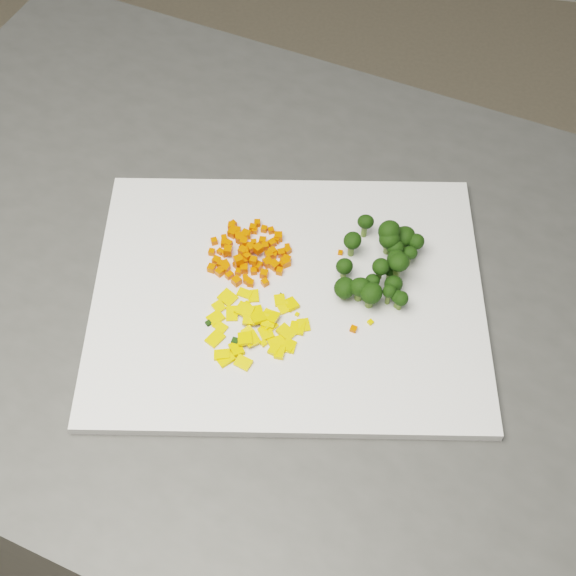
% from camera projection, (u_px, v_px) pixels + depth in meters
% --- Properties ---
extents(ground, '(4.00, 4.00, 0.00)m').
position_uv_depth(ground, '(127.00, 527.00, 1.70)').
color(ground, gray).
rests_on(ground, ground).
extents(counter_block, '(1.27, 1.03, 0.90)m').
position_uv_depth(counter_block, '(266.00, 430.00, 1.34)').
color(counter_block, '#3F3F3C').
rests_on(counter_block, ground).
extents(cutting_board, '(0.50, 0.42, 0.01)m').
position_uv_depth(cutting_board, '(288.00, 296.00, 0.94)').
color(cutting_board, silver).
rests_on(cutting_board, counter_block).
extents(carrot_pile, '(0.10, 0.10, 0.03)m').
position_uv_depth(carrot_pile, '(246.00, 247.00, 0.95)').
color(carrot_pile, '#E64702').
rests_on(carrot_pile, cutting_board).
extents(pepper_pile, '(0.12, 0.12, 0.02)m').
position_uv_depth(pepper_pile, '(256.00, 325.00, 0.90)').
color(pepper_pile, yellow).
rests_on(pepper_pile, cutting_board).
extents(broccoli_pile, '(0.12, 0.12, 0.06)m').
position_uv_depth(broccoli_pile, '(380.00, 255.00, 0.93)').
color(broccoli_pile, black).
rests_on(broccoli_pile, cutting_board).
extents(carrot_cube_0, '(0.01, 0.01, 0.01)m').
position_uv_depth(carrot_cube_0, '(274.00, 265.00, 0.95)').
color(carrot_cube_0, '#E64702').
rests_on(carrot_cube_0, carrot_pile).
extents(carrot_cube_1, '(0.01, 0.01, 0.01)m').
position_uv_depth(carrot_cube_1, '(283.00, 264.00, 0.95)').
color(carrot_cube_1, '#E64702').
rests_on(carrot_cube_1, carrot_pile).
extents(carrot_cube_2, '(0.01, 0.01, 0.01)m').
position_uv_depth(carrot_cube_2, '(245.00, 236.00, 0.98)').
color(carrot_cube_2, '#E64702').
rests_on(carrot_cube_2, carrot_pile).
extents(carrot_cube_3, '(0.01, 0.01, 0.01)m').
position_uv_depth(carrot_cube_3, '(254.00, 243.00, 0.96)').
color(carrot_cube_3, '#E64702').
rests_on(carrot_cube_3, carrot_pile).
extents(carrot_cube_4, '(0.01, 0.01, 0.01)m').
position_uv_depth(carrot_cube_4, '(246.00, 253.00, 0.96)').
color(carrot_cube_4, '#E64702').
rests_on(carrot_cube_4, carrot_pile).
extents(carrot_cube_5, '(0.01, 0.01, 0.01)m').
position_uv_depth(carrot_cube_5, '(241.00, 238.00, 0.97)').
color(carrot_cube_5, '#E64702').
rests_on(carrot_cube_5, carrot_pile).
extents(carrot_cube_6, '(0.01, 0.01, 0.01)m').
position_uv_depth(carrot_cube_6, '(229.00, 244.00, 0.96)').
color(carrot_cube_6, '#E64702').
rests_on(carrot_cube_6, carrot_pile).
extents(carrot_cube_7, '(0.01, 0.01, 0.01)m').
position_uv_depth(carrot_cube_7, '(287.00, 247.00, 0.97)').
color(carrot_cube_7, '#E64702').
rests_on(carrot_cube_7, carrot_pile).
extents(carrot_cube_8, '(0.01, 0.01, 0.01)m').
position_uv_depth(carrot_cube_8, '(281.00, 253.00, 0.96)').
color(carrot_cube_8, '#E64702').
rests_on(carrot_cube_8, carrot_pile).
extents(carrot_cube_9, '(0.01, 0.01, 0.01)m').
position_uv_depth(carrot_cube_9, '(248.00, 255.00, 0.96)').
color(carrot_cube_9, '#E64702').
rests_on(carrot_cube_9, carrot_pile).
extents(carrot_cube_10, '(0.01, 0.01, 0.01)m').
position_uv_depth(carrot_cube_10, '(233.00, 233.00, 0.98)').
color(carrot_cube_10, '#E64702').
rests_on(carrot_cube_10, carrot_pile).
extents(carrot_cube_11, '(0.01, 0.01, 0.01)m').
position_uv_depth(carrot_cube_11, '(251.00, 248.00, 0.95)').
color(carrot_cube_11, '#E64702').
rests_on(carrot_cube_11, carrot_pile).
extents(carrot_cube_12, '(0.01, 0.01, 0.01)m').
position_uv_depth(carrot_cube_12, '(264.00, 229.00, 0.98)').
color(carrot_cube_12, '#E64702').
rests_on(carrot_cube_12, carrot_pile).
extents(carrot_cube_13, '(0.01, 0.01, 0.01)m').
position_uv_depth(carrot_cube_13, '(280.00, 271.00, 0.95)').
color(carrot_cube_13, '#E64702').
rests_on(carrot_cube_13, carrot_pile).
extents(carrot_cube_14, '(0.01, 0.01, 0.01)m').
position_uv_depth(carrot_cube_14, '(239.00, 237.00, 0.97)').
color(carrot_cube_14, '#E64702').
rests_on(carrot_cube_14, carrot_pile).
extents(carrot_cube_15, '(0.01, 0.01, 0.01)m').
position_uv_depth(carrot_cube_15, '(212.00, 252.00, 0.96)').
color(carrot_cube_15, '#E64702').
rests_on(carrot_cube_15, carrot_pile).
extents(carrot_cube_16, '(0.01, 0.01, 0.01)m').
position_uv_depth(carrot_cube_16, '(277.00, 239.00, 0.97)').
color(carrot_cube_16, '#E64702').
rests_on(carrot_cube_16, carrot_pile).
extents(carrot_cube_17, '(0.01, 0.01, 0.01)m').
position_uv_depth(carrot_cube_17, '(251.00, 283.00, 0.94)').
color(carrot_cube_17, '#E64702').
rests_on(carrot_cube_17, carrot_pile).
extents(carrot_cube_18, '(0.01, 0.01, 0.01)m').
position_uv_depth(carrot_cube_18, '(287.00, 250.00, 0.96)').
color(carrot_cube_18, '#E64702').
rests_on(carrot_cube_18, carrot_pile).
extents(carrot_cube_19, '(0.01, 0.01, 0.01)m').
position_uv_depth(carrot_cube_19, '(265.00, 246.00, 0.97)').
color(carrot_cube_19, '#E64702').
rests_on(carrot_cube_19, carrot_pile).
extents(carrot_cube_20, '(0.01, 0.01, 0.01)m').
position_uv_depth(carrot_cube_20, '(212.00, 268.00, 0.95)').
color(carrot_cube_20, '#E64702').
rests_on(carrot_cube_20, carrot_pile).
extents(carrot_cube_21, '(0.01, 0.01, 0.01)m').
position_uv_depth(carrot_cube_21, '(233.00, 224.00, 0.99)').
color(carrot_cube_21, '#E64702').
rests_on(carrot_cube_21, carrot_pile).
extents(carrot_cube_22, '(0.01, 0.01, 0.01)m').
position_uv_depth(carrot_cube_22, '(228.00, 250.00, 0.96)').
color(carrot_cube_22, '#E64702').
rests_on(carrot_cube_22, carrot_pile).
extents(carrot_cube_23, '(0.01, 0.01, 0.01)m').
position_uv_depth(carrot_cube_23, '(257.00, 250.00, 0.96)').
color(carrot_cube_23, '#E64702').
rests_on(carrot_cube_23, carrot_pile).
extents(carrot_cube_24, '(0.01, 0.01, 0.01)m').
position_uv_depth(carrot_cube_24, '(258.00, 249.00, 0.95)').
color(carrot_cube_24, '#E64702').
rests_on(carrot_cube_24, carrot_pile).
extents(carrot_cube_25, '(0.01, 0.01, 0.01)m').
position_uv_depth(carrot_cube_25, '(225.00, 253.00, 0.96)').
color(carrot_cube_25, '#E64702').
rests_on(carrot_cube_25, carrot_pile).
extents(carrot_cube_26, '(0.01, 0.01, 0.01)m').
position_uv_depth(carrot_cube_26, '(255.00, 231.00, 0.98)').
color(carrot_cube_26, '#E64702').
rests_on(carrot_cube_26, carrot_pile).
extents(carrot_cube_27, '(0.01, 0.01, 0.01)m').
position_uv_depth(carrot_cube_27, '(254.00, 271.00, 0.95)').
color(carrot_cube_27, '#E64702').
rests_on(carrot_cube_27, carrot_pile).
extents(carrot_cube_28, '(0.01, 0.01, 0.01)m').
position_uv_depth(carrot_cube_28, '(243.00, 250.00, 0.96)').
color(carrot_cube_28, '#E64702').
rests_on(carrot_cube_28, carrot_pile).
extents(carrot_cube_29, '(0.01, 0.01, 0.01)m').
position_uv_depth(carrot_cube_29, '(272.00, 252.00, 0.96)').
color(carrot_cube_29, '#E64702').
rests_on(carrot_cube_29, carrot_pile).
extents(carrot_cube_30, '(0.01, 0.01, 0.01)m').
position_uv_depth(carrot_cube_30, '(250.00, 260.00, 0.96)').
color(carrot_cube_30, '#E64702').
rests_on(carrot_cube_30, carrot_pile).
extents(carrot_cube_31, '(0.01, 0.01, 0.01)m').
position_uv_depth(carrot_cube_31, '(274.00, 264.00, 0.95)').
color(carrot_cube_31, '#E64702').
rests_on(carrot_cube_31, carrot_pile).
extents(carrot_cube_32, '(0.01, 0.01, 0.01)m').
position_uv_depth(carrot_cube_32, '(247.00, 256.00, 0.95)').
color(carrot_cube_32, '#E64702').
rests_on(carrot_cube_32, carrot_pile).
extents(carrot_cube_33, '(0.01, 0.01, 0.01)m').
position_uv_depth(carrot_cube_33, '(253.00, 261.00, 0.94)').
color(carrot_cube_33, '#E64702').
rests_on(carrot_cube_33, carrot_pile).
extents(carrot_cube_34, '(0.01, 0.01, 0.01)m').
position_uv_depth(carrot_cube_34, '(265.00, 283.00, 0.94)').
color(carrot_cube_34, '#E64702').
rests_on(carrot_cube_34, carrot_pile).
extents(carrot_cube_35, '(0.01, 0.01, 0.01)m').
position_uv_depth(carrot_cube_35, '(225.00, 243.00, 0.97)').
color(carrot_cube_35, '#E64702').
rests_on(carrot_cube_35, carrot_pile).
extents(carrot_cube_36, '(0.01, 0.01, 0.01)m').
position_uv_depth(carrot_cube_36, '(239.00, 272.00, 0.95)').
color(carrot_cube_36, '#E64702').
rests_on(carrot_cube_36, carrot_pile).
extents(carrot_cube_37, '(0.01, 0.01, 0.01)m').
position_uv_depth(carrot_cube_37, '(246.00, 235.00, 0.98)').
color(carrot_cube_37, '#E64702').
rests_on(carrot_cube_37, carrot_pile).
extents(carrot_cube_38, '(0.01, 0.01, 0.01)m').
position_uv_depth(carrot_cube_38, '(263.00, 241.00, 0.97)').
color(carrot_cube_38, '#E64702').
rests_on(carrot_cube_38, carrot_pile).
extents(carrot_cube_39, '(0.01, 0.01, 0.01)m').
position_uv_depth(carrot_cube_39, '(286.00, 260.00, 0.96)').
color(carrot_cube_39, '#E64702').
rests_on(carrot_cube_39, carrot_pile).
extents(carrot_cube_40, '(0.01, 0.01, 0.01)m').
position_uv_depth(carrot_cube_40, '(225.00, 264.00, 0.95)').
color(carrot_cube_40, '#E64702').
rests_on(carrot_cube_40, carrot_pile).
extents(carrot_cube_41, '(0.01, 0.01, 0.01)m').
position_uv_depth(carrot_cube_41, '(244.00, 242.00, 0.96)').
color(carrot_cube_41, '#E64702').
rests_on(carrot_cube_41, carrot_pile).
extents(carrot_cube_42, '(0.01, 0.01, 0.01)m').
position_uv_depth(carrot_cube_42, '(257.00, 266.00, 0.95)').
color(carrot_cube_42, '#E64702').
rests_on(carrot_cube_42, carrot_pile).
extents(carrot_cube_43, '(0.01, 0.01, 0.01)m').
position_uv_depth(carrot_cube_43, '(248.00, 281.00, 0.94)').
color(carrot_cube_43, '#E64702').
rests_on(carrot_cube_43, carrot_pile).
extents(carrot_cube_44, '(0.01, 0.01, 0.01)m').
position_uv_depth(carrot_cube_44, '(230.00, 275.00, 0.94)').
color(carrot_cube_44, '#E64702').
rests_on(carrot_cube_44, carrot_pile).
extents(carrot_cube_45, '(0.01, 0.01, 0.01)m').
position_uv_depth(carrot_cube_45, '(244.00, 269.00, 0.95)').
color(carrot_cube_45, '#E64702').
rests_on(carrot_cube_45, carrot_pile).
extents(carrot_cube_46, '(0.01, 0.01, 0.01)m').
position_uv_depth(carrot_cube_46, '(238.00, 260.00, 0.94)').
color(carrot_cube_46, '#E64702').
rests_on(carrot_cube_46, carrot_pile).
extents(carrot_cube_47, '(0.01, 0.01, 0.01)m').
position_uv_depth(carrot_cube_47, '(237.00, 265.00, 0.95)').
color(carrot_cube_47, '#E64702').
rests_on(carrot_cube_47, carrot_pile).
extents(carrot_cube_48, '(0.01, 0.01, 0.01)m').
position_uv_depth(carrot_cube_48, '(225.00, 268.00, 0.95)').
color(carrot_cube_48, '#E64702').
rests_on(carrot_cube_48, carrot_pile).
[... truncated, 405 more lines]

